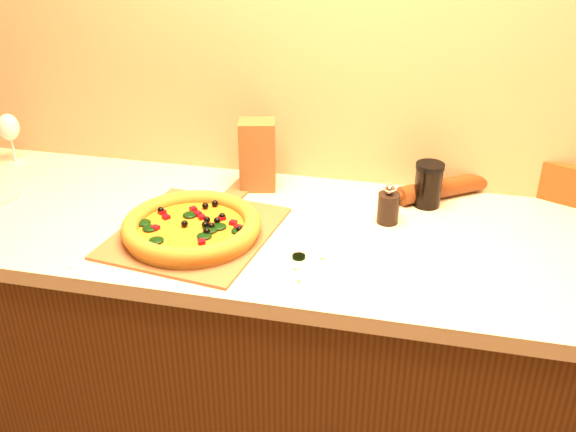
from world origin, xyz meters
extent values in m
plane|color=#9E8460|center=(0.00, 1.75, 1.35)|extent=(4.00, 0.00, 4.00)
cube|color=#48260F|center=(0.00, 1.43, 0.43)|extent=(2.80, 0.65, 0.86)
cube|color=beige|center=(0.00, 1.43, 0.88)|extent=(2.84, 0.68, 0.04)
cube|color=brown|center=(-0.32, 1.34, 0.90)|extent=(0.42, 0.45, 0.01)
cube|color=brown|center=(-0.28, 1.60, 0.90)|extent=(0.08, 0.17, 0.01)
cylinder|color=gold|center=(-0.32, 1.32, 0.92)|extent=(0.33, 0.33, 0.02)
cylinder|color=yellow|center=(-0.32, 1.32, 0.93)|extent=(0.27, 0.27, 0.01)
torus|color=brown|center=(-0.32, 1.32, 0.94)|extent=(0.35, 0.35, 0.04)
ellipsoid|color=black|center=(-0.27, 1.35, 0.94)|extent=(0.04, 0.04, 0.01)
sphere|color=black|center=(-0.36, 1.30, 0.94)|extent=(0.02, 0.02, 0.02)
cube|color=maroon|center=(-0.30, 1.27, 0.94)|extent=(0.02, 0.02, 0.01)
cylinder|color=black|center=(-0.04, 1.28, 0.90)|extent=(0.03, 0.03, 0.01)
cylinder|color=black|center=(0.15, 1.51, 0.94)|extent=(0.06, 0.06, 0.08)
sphere|color=silver|center=(0.15, 1.51, 0.99)|extent=(0.03, 0.03, 0.03)
cylinder|color=#51290D|center=(0.29, 1.70, 0.93)|extent=(0.25, 0.20, 0.05)
cylinder|color=#51290D|center=(0.42, 1.79, 0.93)|extent=(0.06, 0.06, 0.02)
cylinder|color=#51290D|center=(0.15, 1.60, 0.93)|extent=(0.06, 0.06, 0.02)
cylinder|color=silver|center=(-1.03, 1.65, 0.90)|extent=(0.06, 0.06, 0.00)
cylinder|color=silver|center=(-1.03, 1.65, 0.94)|extent=(0.01, 0.01, 0.07)
ellipsoid|color=silver|center=(-1.03, 1.65, 1.02)|extent=(0.07, 0.07, 0.08)
cube|color=brown|center=(-0.24, 1.64, 1.00)|extent=(0.12, 0.10, 0.20)
cylinder|color=black|center=(0.25, 1.63, 0.95)|extent=(0.07, 0.07, 0.11)
cylinder|color=black|center=(0.25, 1.63, 1.02)|extent=(0.08, 0.08, 0.01)
camera|label=1|loc=(0.23, 0.01, 1.69)|focal=40.00mm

